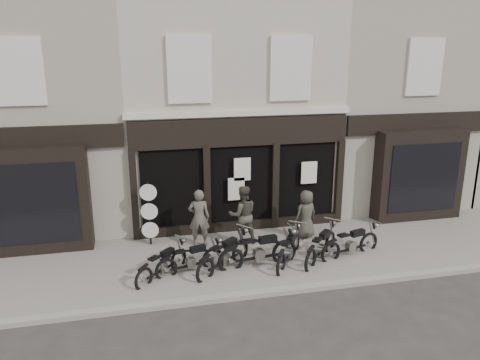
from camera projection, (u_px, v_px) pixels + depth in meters
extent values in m
plane|color=#2D2B28|center=(265.00, 272.00, 13.09)|extent=(90.00, 90.00, 0.00)
cube|color=slate|center=(257.00, 256.00, 13.92)|extent=(30.00, 4.20, 0.12)
cube|color=gray|center=(278.00, 291.00, 11.90)|extent=(30.00, 0.25, 0.13)
cube|color=#A1998A|center=(223.00, 101.00, 17.58)|extent=(7.20, 6.00, 8.20)
cube|color=black|center=(241.00, 132.00, 14.88)|extent=(7.10, 0.18, 0.90)
cube|color=black|center=(241.00, 190.00, 15.47)|extent=(6.50, 0.10, 2.95)
cube|color=black|center=(241.00, 227.00, 15.75)|extent=(7.10, 0.20, 0.44)
cube|color=beige|center=(241.00, 113.00, 14.74)|extent=(7.30, 0.22, 0.18)
cube|color=beige|center=(189.00, 70.00, 14.02)|extent=(1.35, 0.12, 2.00)
cube|color=black|center=(189.00, 70.00, 14.05)|extent=(1.05, 0.06, 1.70)
cube|color=beige|center=(291.00, 69.00, 14.71)|extent=(1.35, 0.12, 2.00)
cube|color=black|center=(290.00, 68.00, 14.74)|extent=(1.05, 0.06, 1.70)
cube|color=black|center=(134.00, 196.00, 14.64)|extent=(0.22, 0.22, 3.00)
cube|color=black|center=(207.00, 191.00, 15.13)|extent=(0.22, 0.22, 3.00)
cube|color=black|center=(275.00, 187.00, 15.63)|extent=(0.22, 0.22, 3.00)
cube|color=black|center=(339.00, 183.00, 16.12)|extent=(0.22, 0.22, 3.00)
cube|color=silver|center=(242.00, 169.00, 15.09)|extent=(0.55, 0.04, 0.75)
cube|color=silver|center=(309.00, 173.00, 15.66)|extent=(0.55, 0.04, 0.75)
cube|color=silver|center=(236.00, 189.00, 15.23)|extent=(0.55, 0.04, 0.75)
cube|color=gray|center=(43.00, 105.00, 16.22)|extent=(5.50, 6.00, 8.20)
cube|color=black|center=(33.00, 201.00, 13.74)|extent=(3.20, 0.70, 3.20)
cube|color=black|center=(31.00, 205.00, 13.41)|extent=(2.60, 0.06, 2.40)
cube|color=black|center=(28.00, 139.00, 13.53)|extent=(5.40, 0.16, 0.70)
cube|color=beige|center=(19.00, 71.00, 13.01)|extent=(1.30, 0.10, 1.90)
cube|color=black|center=(20.00, 71.00, 13.04)|extent=(1.00, 0.06, 1.60)
cube|color=gray|center=(377.00, 97.00, 18.95)|extent=(5.50, 6.00, 8.20)
cube|color=black|center=(418.00, 175.00, 16.47)|extent=(3.20, 0.70, 3.20)
cube|color=black|center=(424.00, 178.00, 16.14)|extent=(2.60, 0.06, 2.40)
cube|color=black|center=(419.00, 123.00, 16.25)|extent=(5.40, 0.16, 0.70)
cube|color=beige|center=(425.00, 67.00, 15.74)|extent=(1.30, 0.10, 1.90)
cube|color=black|center=(424.00, 67.00, 15.77)|extent=(1.00, 0.06, 1.60)
torus|color=black|center=(178.00, 260.00, 13.10)|extent=(0.52, 0.50, 0.64)
torus|color=black|center=(144.00, 279.00, 12.01)|extent=(0.52, 0.50, 0.64)
cube|color=black|center=(162.00, 270.00, 12.56)|extent=(0.84, 0.80, 0.06)
cube|color=gray|center=(162.00, 268.00, 12.56)|extent=(0.28, 0.28, 0.24)
cube|color=black|center=(167.00, 252.00, 12.64)|extent=(0.42, 0.41, 0.16)
cube|color=black|center=(154.00, 258.00, 12.21)|extent=(0.33, 0.33, 0.06)
cylinder|color=gray|center=(182.00, 237.00, 13.09)|extent=(0.40, 0.42, 0.03)
torus|color=black|center=(212.00, 259.00, 13.16)|extent=(0.64, 0.27, 0.65)
torus|color=black|center=(166.00, 270.00, 12.50)|extent=(0.64, 0.27, 0.65)
cube|color=black|center=(190.00, 265.00, 12.84)|extent=(1.10, 0.37, 0.06)
cube|color=gray|center=(190.00, 263.00, 12.83)|extent=(0.27, 0.23, 0.25)
cube|color=black|center=(198.00, 249.00, 12.84)|extent=(0.47, 0.28, 0.16)
cube|color=black|center=(180.00, 252.00, 12.57)|extent=(0.33, 0.26, 0.06)
cylinder|color=gray|center=(219.00, 237.00, 13.09)|extent=(0.19, 0.54, 0.03)
torus|color=black|center=(240.00, 251.00, 13.54)|extent=(0.61, 0.54, 0.72)
torus|color=black|center=(205.00, 271.00, 12.36)|extent=(0.61, 0.54, 0.72)
cube|color=black|center=(223.00, 262.00, 12.96)|extent=(1.00, 0.85, 0.06)
cube|color=gray|center=(224.00, 259.00, 12.95)|extent=(0.32, 0.31, 0.28)
cube|color=black|center=(230.00, 243.00, 13.04)|extent=(0.49, 0.45, 0.18)
cube|color=black|center=(216.00, 248.00, 12.57)|extent=(0.38, 0.37, 0.06)
cylinder|color=gray|center=(245.00, 226.00, 13.52)|extent=(0.43, 0.49, 0.04)
torus|color=black|center=(284.00, 252.00, 13.45)|extent=(0.77, 0.20, 0.76)
torus|color=black|center=(231.00, 261.00, 12.91)|extent=(0.77, 0.20, 0.76)
cube|color=black|center=(258.00, 258.00, 13.19)|extent=(1.33, 0.23, 0.07)
cube|color=gray|center=(259.00, 255.00, 13.17)|extent=(0.29, 0.24, 0.29)
cube|color=black|center=(268.00, 239.00, 13.15)|extent=(0.54, 0.26, 0.19)
cube|color=black|center=(247.00, 241.00, 12.92)|extent=(0.36, 0.27, 0.07)
cylinder|color=gray|center=(293.00, 227.00, 13.33)|extent=(0.13, 0.65, 0.04)
torus|color=black|center=(295.00, 245.00, 14.02)|extent=(0.46, 0.60, 0.68)
torus|color=black|center=(281.00, 265.00, 12.74)|extent=(0.46, 0.60, 0.68)
cube|color=black|center=(288.00, 256.00, 13.39)|extent=(0.72, 1.00, 0.06)
cube|color=gray|center=(289.00, 253.00, 13.39)|extent=(0.28, 0.30, 0.26)
cube|color=black|center=(291.00, 238.00, 13.49)|extent=(0.40, 0.47, 0.17)
cube|color=black|center=(286.00, 244.00, 12.99)|extent=(0.33, 0.36, 0.06)
cylinder|color=gray|center=(298.00, 222.00, 14.03)|extent=(0.49, 0.36, 0.04)
torus|color=black|center=(330.00, 242.00, 14.18)|extent=(0.55, 0.56, 0.70)
torus|color=black|center=(310.00, 261.00, 12.96)|extent=(0.55, 0.56, 0.70)
cube|color=black|center=(320.00, 253.00, 13.58)|extent=(0.89, 0.91, 0.06)
cube|color=gray|center=(321.00, 250.00, 13.58)|extent=(0.30, 0.31, 0.27)
cube|color=black|center=(325.00, 234.00, 13.67)|extent=(0.45, 0.46, 0.17)
cube|color=black|center=(317.00, 240.00, 13.19)|extent=(0.36, 0.36, 0.06)
cylinder|color=gray|center=(334.00, 219.00, 14.18)|extent=(0.45, 0.44, 0.04)
torus|color=black|center=(368.00, 243.00, 14.15)|extent=(0.68, 0.28, 0.69)
torus|color=black|center=(331.00, 253.00, 13.47)|extent=(0.68, 0.28, 0.69)
cube|color=black|center=(350.00, 249.00, 13.82)|extent=(1.16, 0.38, 0.06)
cube|color=gray|center=(351.00, 246.00, 13.81)|extent=(0.28, 0.24, 0.26)
cube|color=black|center=(358.00, 233.00, 13.82)|extent=(0.49, 0.29, 0.17)
cube|color=black|center=(343.00, 235.00, 13.55)|extent=(0.35, 0.28, 0.06)
cylinder|color=gray|center=(376.00, 221.00, 14.07)|extent=(0.20, 0.57, 0.04)
imported|color=#4F4841|center=(199.00, 218.00, 14.33)|extent=(0.72, 0.53, 1.80)
imported|color=#3D3A31|center=(243.00, 215.00, 14.49)|extent=(0.91, 0.71, 1.86)
imported|color=#3D3832|center=(306.00, 214.00, 14.95)|extent=(0.88, 0.69, 1.57)
cylinder|color=black|center=(151.00, 247.00, 14.64)|extent=(0.34, 0.34, 0.06)
cylinder|color=black|center=(149.00, 215.00, 14.35)|extent=(0.07, 0.07, 2.16)
cylinder|color=black|center=(148.00, 192.00, 14.11)|extent=(0.52, 0.12, 0.53)
cylinder|color=beige|center=(148.00, 192.00, 14.09)|extent=(0.52, 0.09, 0.53)
cylinder|color=black|center=(149.00, 211.00, 14.28)|extent=(0.52, 0.12, 0.53)
cylinder|color=beige|center=(149.00, 212.00, 14.26)|extent=(0.52, 0.09, 0.53)
cylinder|color=black|center=(150.00, 230.00, 14.45)|extent=(0.52, 0.12, 0.53)
cylinder|color=beige|center=(150.00, 230.00, 14.43)|extent=(0.52, 0.09, 0.53)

